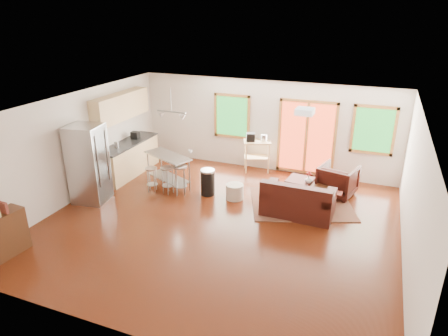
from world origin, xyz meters
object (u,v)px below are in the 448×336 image
at_px(refrigerator, 89,164).
at_px(island, 168,165).
at_px(kitchen_cart, 256,145).
at_px(rug, 301,203).
at_px(armchair, 338,179).
at_px(loveseat, 298,201).
at_px(ottoman, 300,187).
at_px(coffee_table, 312,186).

height_order(refrigerator, island, refrigerator).
distance_m(refrigerator, kitchen_cart, 4.59).
distance_m(rug, armchair, 1.19).
relative_size(loveseat, armchair, 1.84).
xyz_separation_m(armchair, ottoman, (-0.89, -0.29, -0.23)).
xyz_separation_m(loveseat, refrigerator, (-4.86, -1.09, 0.62)).
height_order(rug, kitchen_cart, kitchen_cart).
xyz_separation_m(refrigerator, kitchen_cart, (3.18, 3.31, -0.17)).
bearing_deg(refrigerator, armchair, 14.41).
bearing_deg(rug, kitchen_cart, 135.52).
bearing_deg(loveseat, refrigerator, -166.15).
relative_size(island, kitchen_cart, 1.29).
xyz_separation_m(armchair, island, (-4.24, -1.06, 0.16)).
relative_size(loveseat, refrigerator, 0.84).
bearing_deg(kitchen_cart, armchair, -18.48).
bearing_deg(refrigerator, ottoman, 15.45).
height_order(coffee_table, ottoman, ottoman).
xyz_separation_m(rug, armchair, (0.72, 0.84, 0.43)).
distance_m(rug, loveseat, 0.66).
bearing_deg(loveseat, rug, 92.38).
xyz_separation_m(rug, loveseat, (0.01, -0.57, 0.32)).
relative_size(loveseat, kitchen_cart, 1.40).
height_order(rug, refrigerator, refrigerator).
distance_m(coffee_table, ottoman, 0.35).
bearing_deg(armchair, ottoman, 32.74).
height_order(loveseat, coffee_table, loveseat).
bearing_deg(refrigerator, loveseat, 2.88).
xyz_separation_m(coffee_table, refrigerator, (-5.01, -2.15, 0.64)).
xyz_separation_m(rug, refrigerator, (-4.85, -1.66, 0.94)).
bearing_deg(refrigerator, kitchen_cart, 36.34).
bearing_deg(ottoman, refrigerator, -154.73).
xyz_separation_m(coffee_table, ottoman, (-0.32, 0.07, -0.11)).
bearing_deg(ottoman, coffee_table, -11.58).
xyz_separation_m(coffee_table, armchair, (0.56, 0.36, 0.13)).
height_order(refrigerator, kitchen_cart, refrigerator).
height_order(coffee_table, island, island).
distance_m(loveseat, armchair, 1.58).
distance_m(loveseat, kitchen_cart, 2.82).
bearing_deg(armchair, refrigerator, 38.57).
distance_m(coffee_table, kitchen_cart, 2.22).
bearing_deg(rug, coffee_table, 71.40).
height_order(armchair, island, armchair).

